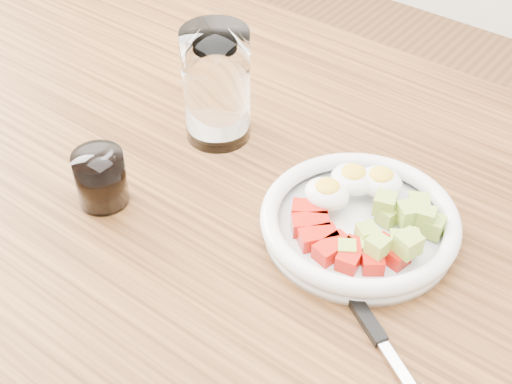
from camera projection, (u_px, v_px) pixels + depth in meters
dining_table at (257, 274)px, 0.92m from camera, size 1.50×0.90×0.77m
bowl at (360, 219)px, 0.82m from camera, size 0.23×0.23×0.06m
fork at (371, 325)px, 0.73m from camera, size 0.20×0.13×0.01m
water_glass at (217, 86)px, 0.93m from camera, size 0.09×0.09×0.16m
coffee_glass at (101, 179)px, 0.86m from camera, size 0.06×0.06×0.07m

